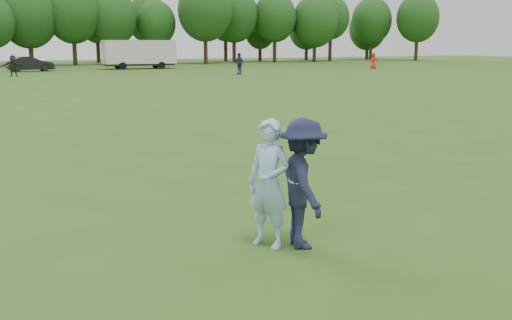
% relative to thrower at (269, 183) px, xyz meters
% --- Properties ---
extents(ground, '(200.00, 200.00, 0.00)m').
position_rel_thrower_xyz_m(ground, '(0.76, 0.12, -0.93)').
color(ground, '#2C5417').
rests_on(ground, ground).
extents(thrower, '(0.72, 0.81, 1.86)m').
position_rel_thrower_xyz_m(thrower, '(0.00, 0.00, 0.00)').
color(thrower, '#9AC3EE').
rests_on(thrower, ground).
extents(defender, '(0.95, 1.34, 1.88)m').
position_rel_thrower_xyz_m(defender, '(0.43, -0.25, 0.01)').
color(defender, '#1A1E39').
rests_on(defender, ground).
extents(player_far_b, '(0.78, 1.26, 2.00)m').
position_rel_thrower_xyz_m(player_far_b, '(18.94, 43.96, 0.07)').
color(player_far_b, navy).
rests_on(player_far_b, ground).
extents(player_far_c, '(1.03, 1.03, 1.81)m').
position_rel_thrower_xyz_m(player_far_c, '(37.66, 48.73, -0.03)').
color(player_far_c, red).
rests_on(player_far_c, ground).
extents(player_far_d, '(1.76, 0.67, 1.86)m').
position_rel_thrower_xyz_m(player_far_d, '(-0.25, 49.52, 0.00)').
color(player_far_d, '#292929').
rests_on(player_far_d, ground).
extents(car_f, '(4.74, 2.08, 1.52)m').
position_rel_thrower_xyz_m(car_f, '(1.96, 58.67, -0.17)').
color(car_f, black).
rests_on(car_f, ground).
extents(field_cone, '(0.28, 0.28, 0.30)m').
position_rel_thrower_xyz_m(field_cone, '(24.79, 49.29, -0.78)').
color(field_cone, '#E83F0C').
rests_on(field_cone, ground).
extents(disc_in_play, '(0.31, 0.30, 0.09)m').
position_rel_thrower_xyz_m(disc_in_play, '(0.32, -0.26, 0.07)').
color(disc_in_play, white).
rests_on(disc_in_play, ground).
extents(cargo_trailer, '(9.00, 2.75, 3.20)m').
position_rel_thrower_xyz_m(cargo_trailer, '(13.71, 60.03, 0.85)').
color(cargo_trailer, silver).
rests_on(cargo_trailer, ground).
extents(treeline, '(130.35, 18.39, 11.74)m').
position_rel_thrower_xyz_m(treeline, '(3.57, 77.02, 5.33)').
color(treeline, '#332114').
rests_on(treeline, ground).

